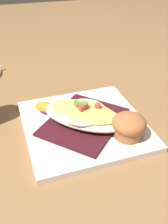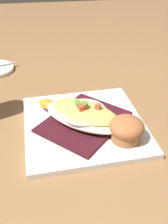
% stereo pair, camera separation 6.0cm
% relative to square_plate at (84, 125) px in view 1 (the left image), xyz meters
% --- Properties ---
extents(ground_plane, '(2.60, 2.60, 0.00)m').
position_rel_square_plate_xyz_m(ground_plane, '(0.00, 0.00, -0.01)').
color(ground_plane, olive).
extents(square_plate, '(0.29, 0.29, 0.01)m').
position_rel_square_plate_xyz_m(square_plate, '(0.00, 0.00, 0.00)').
color(square_plate, white).
rests_on(square_plate, ground_plane).
extents(folded_napkin, '(0.25, 0.24, 0.01)m').
position_rel_square_plate_xyz_m(folded_napkin, '(0.00, 0.00, 0.01)').
color(folded_napkin, '#3E121A').
rests_on(folded_napkin, square_plate).
extents(gratin_dish, '(0.21, 0.22, 0.05)m').
position_rel_square_plate_xyz_m(gratin_dish, '(-0.00, -0.00, 0.03)').
color(gratin_dish, beige).
rests_on(gratin_dish, folded_napkin).
extents(muffin, '(0.07, 0.07, 0.05)m').
position_rel_square_plate_xyz_m(muffin, '(0.07, 0.08, 0.03)').
color(muffin, '#A5683D').
rests_on(muffin, square_plate).
extents(orange_garnish, '(0.06, 0.06, 0.02)m').
position_rel_square_plate_xyz_m(orange_garnish, '(-0.07, -0.08, 0.02)').
color(orange_garnish, '#48196D').
rests_on(orange_garnish, square_plate).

